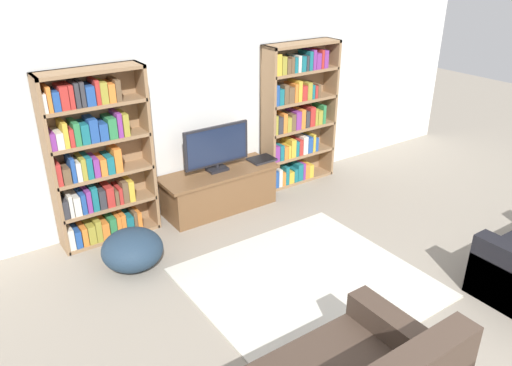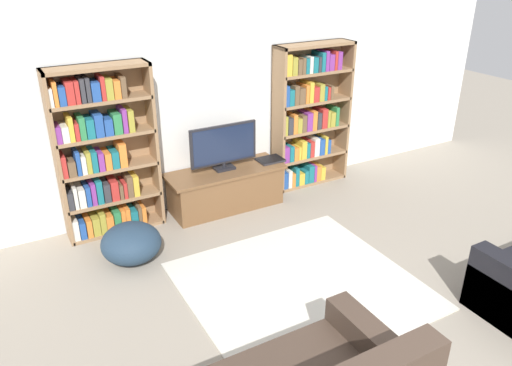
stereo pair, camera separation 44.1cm
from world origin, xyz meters
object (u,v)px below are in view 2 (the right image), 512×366
at_px(bookshelf_left, 102,155).
at_px(bookshelf_right, 307,117).
at_px(television, 224,146).
at_px(beanbag_ottoman, 131,243).
at_px(laptop, 270,160).
at_px(tv_stand, 226,188).

distance_m(bookshelf_left, bookshelf_right, 2.61).
bearing_deg(television, bookshelf_right, 5.43).
bearing_deg(beanbag_ottoman, bookshelf_left, 92.22).
relative_size(bookshelf_left, laptop, 5.82).
height_order(television, beanbag_ottoman, television).
height_order(tv_stand, television, television).
bearing_deg(bookshelf_left, bookshelf_right, -0.01).
xyz_separation_m(bookshelf_left, bookshelf_right, (2.61, -0.00, 0.02)).
bearing_deg(bookshelf_left, beanbag_ottoman, -87.78).
relative_size(bookshelf_right, laptop, 5.82).
relative_size(bookshelf_left, television, 2.21).
bearing_deg(tv_stand, bookshelf_right, 6.55).
bearing_deg(tv_stand, television, 90.00).
xyz_separation_m(tv_stand, television, (-0.00, 0.02, 0.54)).
bearing_deg(beanbag_ottoman, television, 24.18).
bearing_deg(beanbag_ottoman, laptop, 16.00).
relative_size(bookshelf_left, beanbag_ottoman, 3.07).
bearing_deg(television, beanbag_ottoman, -155.82).
bearing_deg(tv_stand, bookshelf_left, 173.95).
height_order(tv_stand, laptop, laptop).
bearing_deg(bookshelf_right, laptop, -165.99).
height_order(bookshelf_right, beanbag_ottoman, bookshelf_right).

